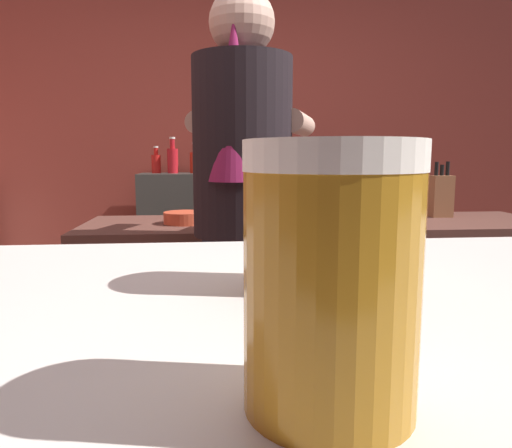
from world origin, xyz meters
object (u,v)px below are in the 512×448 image
pint_glass_near (297,214)px  bottle_vinegar (156,163)px  knife_block (441,195)px  chefs_knife (300,222)px  bottle_olive_oil (195,161)px  mixing_bowl (185,218)px  pint_glass_far (331,278)px  bartender (242,208)px  bottle_soy (173,159)px

pint_glass_near → bottle_vinegar: bottle_vinegar is taller
knife_block → chefs_knife: knife_block is taller
pint_glass_near → bottle_vinegar: (-0.45, 2.97, 0.01)m
chefs_knife → pint_glass_near: size_ratio=1.82×
knife_block → bottle_olive_oil: size_ratio=1.25×
bottle_olive_oil → bottle_vinegar: bearing=175.6°
mixing_bowl → pint_glass_far: 1.90m
chefs_knife → bottle_olive_oil: bottle_olive_oil is taller
bartender → mixing_bowl: (-0.22, 0.44, -0.09)m
bottle_olive_oil → bartender: bearing=-83.0°
pint_glass_near → bottle_olive_oil: bottle_olive_oil is taller
mixing_bowl → bottle_soy: bearing=96.4°
pint_glass_near → pint_glass_far: bearing=-96.3°
chefs_knife → bottle_soy: bottle_soy is taller
bottle_soy → bottle_vinegar: (-0.12, 0.02, -0.02)m
bottle_vinegar → bartender: bearing=-74.6°
chefs_knife → pint_glass_far: bearing=-88.9°
bottle_olive_oil → pint_glass_far: bearing=-87.2°
pint_glass_near → bottle_soy: size_ratio=0.53×
knife_block → bottle_soy: bottle_soy is taller
pint_glass_far → bottle_vinegar: 3.21m
mixing_bowl → bottle_olive_oil: size_ratio=0.87×
pint_glass_near → pint_glass_far: 0.21m
bartender → pint_glass_near: 1.23m
bartender → pint_glass_far: (-0.06, -1.44, 0.12)m
chefs_knife → bottle_vinegar: size_ratio=1.29×
bottle_olive_oil → bottle_soy: size_ratio=0.86×
mixing_bowl → bottle_olive_oil: bearing=89.5°
knife_block → mixing_bowl: size_ratio=1.44×
bottle_soy → knife_block: bearing=-40.4°
chefs_knife → bottle_olive_oil: size_ratio=1.13×
chefs_knife → bottle_soy: bearing=127.6°
bartender → pint_glass_near: bartender is taller
bottle_soy → bottle_vinegar: bearing=170.0°
knife_block → mixing_bowl: knife_block is taller
bottle_olive_oil → bottle_soy: (-0.15, 0.00, 0.01)m
mixing_bowl → chefs_knife: bearing=-3.9°
bartender → bottle_vinegar: 1.81m
bartender → knife_block: 1.15m
knife_block → pint_glass_far: 2.27m
pint_glass_near → bottle_soy: bottle_soy is taller
bartender → bottle_vinegar: bearing=34.6°
bottle_olive_oil → bottle_vinegar: bottle_olive_oil is taller
bottle_vinegar → mixing_bowl: bearing=-78.7°
chefs_knife → bottle_vinegar: (-0.76, 1.34, 0.24)m
chefs_knife → bottle_soy: size_ratio=0.97×
chefs_knife → bottle_vinegar: 1.56m
bartender → bottle_olive_oil: size_ratio=8.12×
mixing_bowl → bottle_vinegar: bottle_vinegar is taller
knife_block → bartender: bearing=-150.6°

